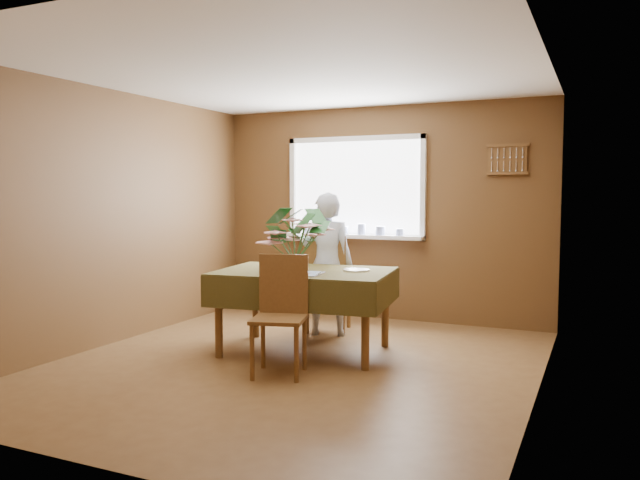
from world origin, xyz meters
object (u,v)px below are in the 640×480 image
at_px(chair_far, 327,280).
at_px(flower_bouquet, 295,236).
at_px(dining_table, 305,280).
at_px(seated_woman, 327,264).
at_px(chair_near, 281,309).

distance_m(chair_far, flower_bouquet, 1.24).
height_order(dining_table, seated_woman, seated_woman).
distance_m(dining_table, flower_bouquet, 0.50).
bearing_deg(seated_woman, chair_near, 81.23).
bearing_deg(flower_bouquet, chair_far, 98.90).
height_order(dining_table, chair_near, chair_near).
relative_size(chair_far, seated_woman, 0.70).
distance_m(dining_table, seated_woman, 0.73).
relative_size(dining_table, chair_near, 1.76).
bearing_deg(dining_table, chair_far, 92.57).
relative_size(seated_woman, flower_bouquet, 2.45).
xyz_separation_m(chair_far, seated_woman, (0.05, -0.12, 0.19)).
bearing_deg(seated_woman, flower_bouquet, 79.87).
xyz_separation_m(dining_table, chair_far, (-0.15, 0.84, -0.11)).
bearing_deg(flower_bouquet, seated_woman, 96.87).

